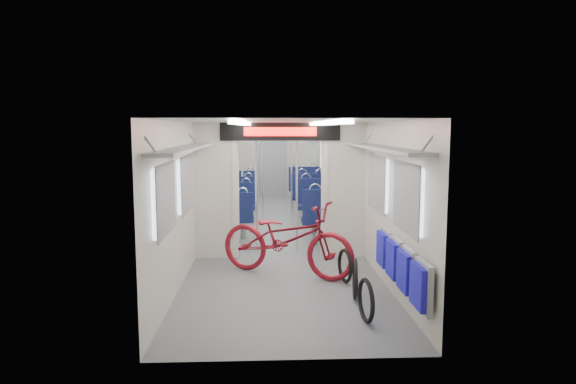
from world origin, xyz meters
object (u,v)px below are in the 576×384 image
object	(u,v)px
seat_bay_near_left	(234,207)
stanchion_near_left	(256,187)
flip_bench	(400,265)
bike_hoop_b	(355,281)
seat_bay_near_right	(321,205)
stanchion_near_right	(297,188)
bike_hoop_a	(366,303)
bike_hoop_c	(345,267)
seat_bay_far_right	(308,187)
stanchion_far_left	(263,172)
stanchion_far_right	(292,172)
bicycle	(286,239)
seat_bay_far_left	(241,188)

from	to	relation	value
seat_bay_near_left	stanchion_near_left	bearing A→B (deg)	-72.91
flip_bench	bike_hoop_b	size ratio (longest dim) A/B	3.95
seat_bay_near_right	stanchion_near_right	bearing A→B (deg)	-109.88
flip_bench	bike_hoop_b	bearing A→B (deg)	132.25
stanchion_near_right	bike_hoop_a	bearing A→B (deg)	-80.44
flip_bench	bike_hoop_b	world-z (taller)	flip_bench
bike_hoop_c	flip_bench	bearing A→B (deg)	-68.79
seat_bay_near_left	seat_bay_far_right	world-z (taller)	seat_bay_far_right
stanchion_far_left	stanchion_far_right	world-z (taller)	same
seat_bay_near_right	seat_bay_far_right	xyz separation A→B (m)	(0.00, 3.46, 0.01)
seat_bay_near_right	stanchion_near_right	size ratio (longest dim) A/B	0.99
seat_bay_near_left	bike_hoop_a	bearing A→B (deg)	-71.13
seat_bay_near_left	stanchion_far_left	bearing A→B (deg)	68.69
bike_hoop_a	seat_bay_near_right	xyz separation A→B (m)	(0.05, 5.18, 0.34)
bicycle	bike_hoop_b	xyz separation A→B (m)	(0.84, -1.13, -0.32)
stanchion_near_right	stanchion_far_right	world-z (taller)	same
stanchion_near_right	stanchion_far_left	bearing A→B (deg)	100.23
flip_bench	seat_bay_near_right	xyz separation A→B (m)	(-0.42, 4.87, -0.01)
flip_bench	stanchion_far_left	size ratio (longest dim) A/B	0.92
stanchion_near_left	flip_bench	bearing A→B (deg)	-61.97
bicycle	stanchion_near_right	xyz separation A→B (m)	(0.25, 1.50, 0.59)
flip_bench	stanchion_far_right	distance (m)	6.58
flip_bench	stanchion_far_left	world-z (taller)	stanchion_far_left
stanchion_far_left	stanchion_far_right	size ratio (longest dim) A/B	1.00
bike_hoop_a	seat_bay_near_left	size ratio (longest dim) A/B	0.26
bike_hoop_b	stanchion_far_left	world-z (taller)	stanchion_far_left
seat_bay_near_right	stanchion_far_left	size ratio (longest dim) A/B	0.99
seat_bay_near_right	bike_hoop_c	bearing A→B (deg)	-90.83
bicycle	seat_bay_near_left	xyz separation A→B (m)	(-0.99, 3.38, -0.04)
seat_bay_far_left	stanchion_far_left	bearing A→B (deg)	-71.66
bike_hoop_a	stanchion_far_right	size ratio (longest dim) A/B	0.22
bike_hoop_a	seat_bay_far_right	world-z (taller)	seat_bay_far_right
stanchion_near_left	stanchion_far_right	bearing A→B (deg)	75.73
bicycle	bike_hoop_b	distance (m)	1.45
bike_hoop_b	seat_bay_far_right	size ratio (longest dim) A/B	0.23
flip_bench	seat_bay_near_right	bearing A→B (deg)	94.92
bike_hoop_b	bike_hoop_c	world-z (taller)	bike_hoop_b
seat_bay_near_left	seat_bay_far_left	xyz separation A→B (m)	(-0.00, 3.43, -0.01)
seat_bay_near_left	seat_bay_near_right	distance (m)	1.88
seat_bay_far_left	stanchion_near_right	size ratio (longest dim) A/B	0.83
stanchion_far_right	bike_hoop_b	bearing A→B (deg)	-85.06
seat_bay_far_right	stanchion_near_left	size ratio (longest dim) A/B	1.01
bicycle	flip_bench	size ratio (longest dim) A/B	1.01
stanchion_far_right	seat_bay_near_left	bearing A→B (deg)	-131.73
seat_bay_far_left	stanchion_near_left	xyz separation A→B (m)	(0.52, -5.11, 0.63)
stanchion_near_right	stanchion_far_left	size ratio (longest dim) A/B	1.00
seat_bay_near_right	stanchion_far_left	bearing A→B (deg)	126.15
bike_hoop_a	stanchion_far_left	size ratio (longest dim) A/B	0.22
bike_hoop_c	stanchion_near_left	world-z (taller)	stanchion_near_left
bike_hoop_b	stanchion_far_right	distance (m)	6.08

